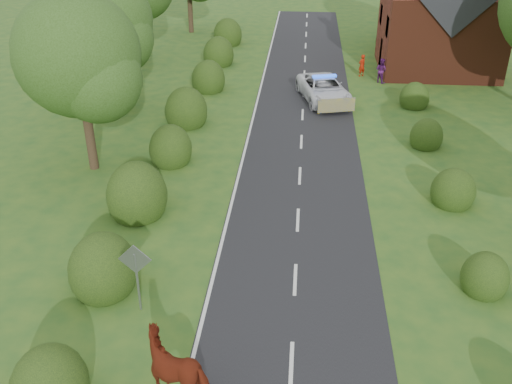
# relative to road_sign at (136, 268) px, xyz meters

# --- Properties ---
(ground) EXTENTS (120.00, 120.00, 0.00)m
(ground) POSITION_rel_road_sign_xyz_m (5.00, -2.00, -1.65)
(ground) COLOR #295520
(road) EXTENTS (6.00, 70.00, 0.02)m
(road) POSITION_rel_road_sign_xyz_m (5.00, 13.00, -1.64)
(road) COLOR black
(road) RESTS_ON ground
(road_markings) EXTENTS (4.96, 70.00, 0.01)m
(road_markings) POSITION_rel_road_sign_xyz_m (3.40, 10.93, -1.63)
(road_markings) COLOR white
(road_markings) RESTS_ON road
(hedgerow_left) EXTENTS (2.75, 50.41, 3.00)m
(hedgerow_left) POSITION_rel_road_sign_xyz_m (-1.51, 9.69, -0.91)
(hedgerow_left) COLOR black
(hedgerow_left) RESTS_ON ground
(hedgerow_right) EXTENTS (2.10, 45.78, 2.10)m
(hedgerow_right) POSITION_rel_road_sign_xyz_m (11.60, 9.21, -1.10)
(hedgerow_right) COLOR black
(hedgerow_right) RESTS_ON ground
(tree_left_a) EXTENTS (5.74, 5.60, 8.38)m
(tree_left_a) POSITION_rel_road_sign_xyz_m (-4.75, 9.86, 3.69)
(tree_left_a) COLOR #332316
(tree_left_a) RESTS_ON ground
(tree_left_b) EXTENTS (5.74, 5.60, 8.07)m
(tree_left_b) POSITION_rel_road_sign_xyz_m (-6.25, 17.86, 3.39)
(tree_left_b) COLOR #332316
(tree_left_b) RESTS_ON ground
(road_sign) EXTENTS (1.06, 0.08, 2.53)m
(road_sign) POSITION_rel_road_sign_xyz_m (0.00, 0.00, 0.00)
(road_sign) COLOR gray
(road_sign) RESTS_ON ground
(house) EXTENTS (8.00, 7.40, 9.17)m
(house) POSITION_rel_road_sign_xyz_m (14.49, 28.00, 2.13)
(house) COLOR maroon
(house) RESTS_ON ground
(cow) EXTENTS (2.63, 1.82, 1.69)m
(cow) POSITION_rel_road_sign_xyz_m (2.04, -3.29, -0.81)
(cow) COLOR #5A2514
(cow) RESTS_ON ground
(police_van) EXTENTS (3.84, 5.94, 1.66)m
(police_van) POSITION_rel_road_sign_xyz_m (6.26, 20.60, -0.89)
(police_van) COLOR white
(police_van) RESTS_ON ground
(pedestrian_red) EXTENTS (0.67, 0.64, 1.55)m
(pedestrian_red) POSITION_rel_road_sign_xyz_m (9.03, 26.00, -0.88)
(pedestrian_red) COLOR #B01E09
(pedestrian_red) RESTS_ON ground
(pedestrian_purple) EXTENTS (1.03, 1.03, 1.69)m
(pedestrian_purple) POSITION_rel_road_sign_xyz_m (10.24, 24.65, -0.81)
(pedestrian_purple) COLOR #511757
(pedestrian_purple) RESTS_ON ground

